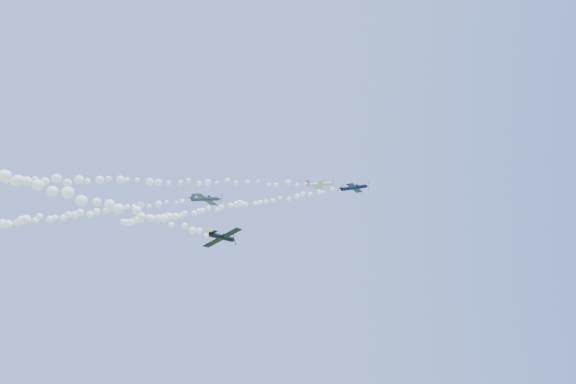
{
  "coord_description": "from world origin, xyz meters",
  "views": [
    {
      "loc": [
        6.33,
        -99.6,
        14.75
      ],
      "look_at": [
        3.25,
        -6.36,
        45.57
      ],
      "focal_mm": 30.0,
      "sensor_mm": 36.0,
      "label": 1
    }
  ],
  "objects_px": {
    "plane_grey": "(206,199)",
    "plane_navy": "(354,188)",
    "plane_white": "(320,184)",
    "plane_black": "(222,237)"
  },
  "relations": [
    {
      "from": "plane_grey",
      "to": "plane_navy",
      "type": "bearing_deg",
      "value": 37.21
    },
    {
      "from": "plane_grey",
      "to": "plane_black",
      "type": "xyz_separation_m",
      "value": [
        4.31,
        -4.79,
        -8.79
      ]
    },
    {
      "from": "plane_navy",
      "to": "plane_grey",
      "type": "height_order",
      "value": "plane_navy"
    },
    {
      "from": "plane_grey",
      "to": "plane_black",
      "type": "height_order",
      "value": "plane_grey"
    },
    {
      "from": "plane_white",
      "to": "plane_navy",
      "type": "relative_size",
      "value": 0.9
    },
    {
      "from": "plane_navy",
      "to": "plane_white",
      "type": "bearing_deg",
      "value": -127.24
    },
    {
      "from": "plane_white",
      "to": "plane_black",
      "type": "xyz_separation_m",
      "value": [
        -18.29,
        -11.75,
        -14.0
      ]
    },
    {
      "from": "plane_black",
      "to": "plane_navy",
      "type": "bearing_deg",
      "value": -28.4
    },
    {
      "from": "plane_grey",
      "to": "plane_black",
      "type": "bearing_deg",
      "value": -31.18
    },
    {
      "from": "plane_black",
      "to": "plane_white",
      "type": "bearing_deg",
      "value": -27.36
    }
  ]
}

